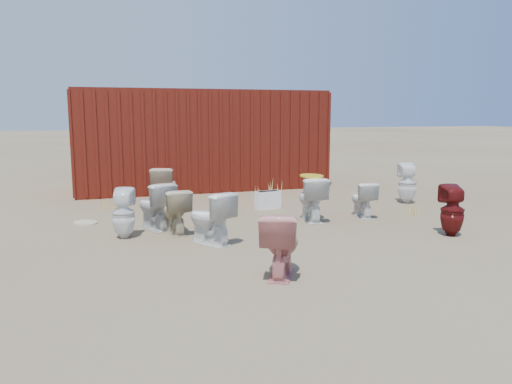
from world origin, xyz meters
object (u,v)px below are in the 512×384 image
object	(u,v)px
shipping_container	(200,139)
toilet_front_e	(362,199)
toilet_front_maroon	(452,211)
toilet_back_e	(407,183)
toilet_back_yellowlid	(311,199)
toilet_back_beige_right	(165,186)
loose_tank	(268,200)
toilet_front_a	(155,206)
toilet_front_c	(210,218)
toilet_back_a	(123,213)
toilet_front_pink	(281,244)
toilet_back_beige_left	(175,211)

from	to	relation	value
shipping_container	toilet_front_e	xyz separation A→B (m)	(2.01, -4.63, -0.88)
toilet_front_maroon	toilet_back_e	world-z (taller)	toilet_back_e
toilet_back_yellowlid	toilet_back_e	world-z (taller)	toilet_back_e
toilet_back_beige_right	loose_tank	bearing A→B (deg)	173.11
toilet_front_a	toilet_back_yellowlid	bearing A→B (deg)	155.41
toilet_front_maroon	toilet_front_e	size ratio (longest dim) A/B	1.22
toilet_front_a	loose_tank	world-z (taller)	toilet_front_a
toilet_front_a	loose_tank	xyz separation A→B (m)	(2.31, 1.08, -0.21)
toilet_front_maroon	toilet_front_c	bearing A→B (deg)	3.59
shipping_container	toilet_front_a	xyz separation A→B (m)	(-1.67, -4.46, -0.81)
loose_tank	toilet_back_a	bearing A→B (deg)	-161.09
toilet_front_maroon	toilet_back_a	distance (m)	4.98
toilet_front_c	toilet_back_beige_right	size ratio (longest dim) A/B	0.96
toilet_front_pink	loose_tank	distance (m)	4.07
toilet_front_e	toilet_back_beige_left	bearing A→B (deg)	10.40
toilet_back_a	toilet_front_a	bearing A→B (deg)	-125.38
toilet_back_beige_left	toilet_back_yellowlid	distance (m)	2.41
shipping_container	toilet_front_maroon	bearing A→B (deg)	-67.55
toilet_front_pink	toilet_front_c	bearing A→B (deg)	-47.16
toilet_front_c	toilet_back_beige_left	world-z (taller)	toilet_front_c
toilet_back_a	toilet_back_beige_left	xyz separation A→B (m)	(0.77, 0.04, -0.02)
toilet_back_e	shipping_container	bearing A→B (deg)	-25.04
toilet_back_beige_left	toilet_back_e	distance (m)	5.14
toilet_front_pink	toilet_back_e	bearing A→B (deg)	-112.02
shipping_container	loose_tank	bearing A→B (deg)	-79.17
toilet_back_e	toilet_back_beige_right	bearing A→B (deg)	6.00
toilet_front_e	toilet_front_pink	bearing A→B (deg)	52.43
toilet_back_beige_left	toilet_back_a	bearing A→B (deg)	-3.79
toilet_front_a	toilet_front_maroon	size ratio (longest dim) A/B	0.99
toilet_back_yellowlid	toilet_back_beige_left	bearing A→B (deg)	13.32
loose_tank	toilet_back_beige_left	bearing A→B (deg)	-153.66
toilet_front_e	toilet_front_a	bearing A→B (deg)	4.13
toilet_front_maroon	toilet_front_e	xyz separation A→B (m)	(-0.59, 1.66, -0.07)
toilet_back_beige_right	toilet_front_pink	bearing A→B (deg)	117.71
toilet_front_a	toilet_front_c	world-z (taller)	toilet_front_a
toilet_back_a	toilet_back_e	size ratio (longest dim) A/B	0.90
toilet_front_a	toilet_back_e	distance (m)	5.32
toilet_back_beige_left	toilet_back_yellowlid	bearing A→B (deg)	177.82
toilet_back_beige_left	loose_tank	distance (m)	2.53
toilet_front_pink	toilet_front_e	xyz separation A→B (m)	(2.57, 2.62, -0.06)
toilet_back_beige_left	toilet_back_beige_right	bearing A→B (deg)	-101.37
toilet_back_a	toilet_back_e	world-z (taller)	toilet_back_e
toilet_back_a	toilet_back_yellowlid	xyz separation A→B (m)	(3.18, 0.25, 0.01)
toilet_back_yellowlid	loose_tank	distance (m)	1.33
toilet_front_c	toilet_back_yellowlid	size ratio (longest dim) A/B	0.98
toilet_front_maroon	loose_tank	world-z (taller)	toilet_front_maroon
toilet_front_c	shipping_container	bearing A→B (deg)	-128.18
toilet_front_pink	toilet_back_beige_left	bearing A→B (deg)	-43.40
toilet_front_pink	toilet_back_beige_right	size ratio (longest dim) A/B	0.96
toilet_back_beige_right	loose_tank	world-z (taller)	toilet_back_beige_right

